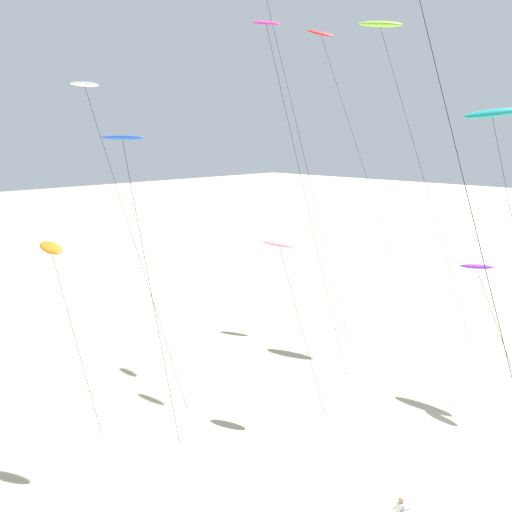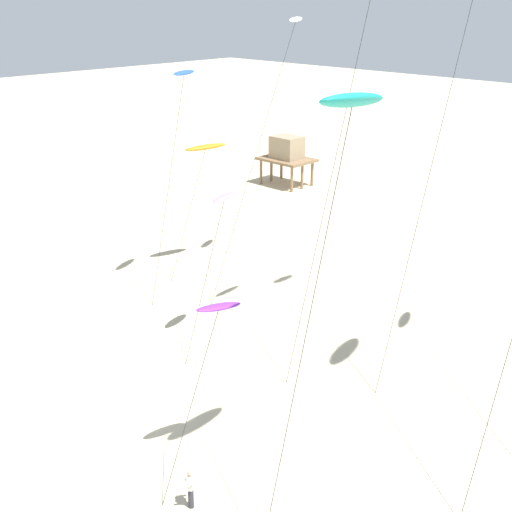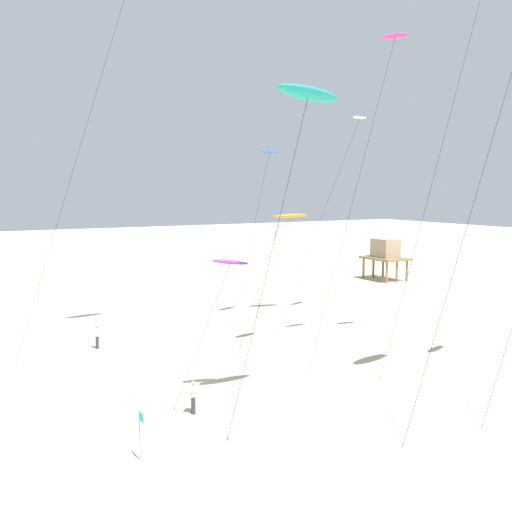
{
  "view_description": "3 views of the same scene",
  "coord_description": "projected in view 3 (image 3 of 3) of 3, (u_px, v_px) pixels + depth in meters",
  "views": [
    {
      "loc": [
        -24.08,
        -13.09,
        14.21
      ],
      "look_at": [
        -0.23,
        10.32,
        7.31
      ],
      "focal_mm": 42.86,
      "sensor_mm": 36.0,
      "label": 1
    },
    {
      "loc": [
        22.98,
        -14.64,
        18.19
      ],
      "look_at": [
        3.11,
        5.61,
        6.98
      ],
      "focal_mm": 46.75,
      "sensor_mm": 36.0,
      "label": 2
    },
    {
      "loc": [
        32.88,
        -12.65,
        10.96
      ],
      "look_at": [
        -0.02,
        5.39,
        6.63
      ],
      "focal_mm": 41.21,
      "sensor_mm": 36.0,
      "label": 3
    }
  ],
  "objects": [
    {
      "name": "stilt_house",
      "position": [
        385.0,
        252.0,
        70.29
      ],
      "size": [
        5.25,
        3.85,
        4.96
      ],
      "color": "#846647",
      "rests_on": "ground"
    },
    {
      "name": "kite_magenta",
      "position": [
        393.0,
        44.0,
        36.74
      ],
      "size": [
        0.62,
        7.56,
        20.84
      ],
      "color": "#D8339E",
      "rests_on": "ground"
    },
    {
      "name": "kite_blue",
      "position": [
        269.0,
        154.0,
        46.75
      ],
      "size": [
        1.42,
        4.61,
        14.03
      ],
      "color": "blue",
      "rests_on": "ground"
    },
    {
      "name": "kite_pink",
      "position": [
        277.0,
        227.0,
        39.69
      ],
      "size": [
        1.1,
        4.21,
        8.63
      ],
      "color": "pink",
      "rests_on": "ground"
    },
    {
      "name": "marker_flag",
      "position": [
        141.0,
        426.0,
        23.55
      ],
      "size": [
        0.56,
        0.05,
        2.1
      ],
      "color": "gray",
      "rests_on": "ground"
    },
    {
      "name": "kite_flyer_nearest",
      "position": [
        193.0,
        396.0,
        28.59
      ],
      "size": [
        0.73,
        0.73,
        1.67
      ],
      "color": "#33333D",
      "rests_on": "ground"
    },
    {
      "name": "ground_plane",
      "position": [
        179.0,
        368.0,
        35.94
      ],
      "size": [
        260.0,
        260.0,
        0.0
      ],
      "primitive_type": "plane",
      "color": "beige"
    },
    {
      "name": "kite_orange",
      "position": [
        290.0,
        216.0,
        50.82
      ],
      "size": [
        1.62,
        5.12,
        8.86
      ],
      "color": "orange",
      "rests_on": "ground"
    },
    {
      "name": "kite_flyer_middle",
      "position": [
        97.0,
        336.0,
        40.24
      ],
      "size": [
        0.72,
        0.72,
        1.67
      ],
      "color": "#33333D",
      "rests_on": "ground"
    },
    {
      "name": "kite_white",
      "position": [
        358.0,
        122.0,
        47.7
      ],
      "size": [
        1.24,
        8.91,
        16.94
      ],
      "color": "white",
      "rests_on": "ground"
    },
    {
      "name": "kite_purple",
      "position": [
        230.0,
        263.0,
        29.94
      ],
      "size": [
        0.85,
        4.29,
        7.47
      ],
      "color": "purple",
      "rests_on": "ground"
    },
    {
      "name": "kite_teal",
      "position": [
        308.0,
        95.0,
        26.01
      ],
      "size": [
        1.26,
        5.9,
        15.66
      ],
      "color": "teal",
      "rests_on": "ground"
    }
  ]
}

